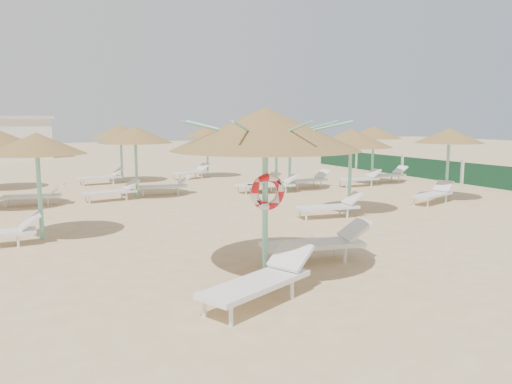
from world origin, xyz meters
name	(u,v)px	position (x,y,z in m)	size (l,w,h in m)	color
ground	(281,267)	(0.00, 0.00, 0.00)	(120.00, 120.00, 0.00)	#DABB85
main_palapa	(265,129)	(-0.48, -0.23, 2.77)	(3.55, 3.55, 3.18)	#75CBB0
lounger_main_a	(262,279)	(-1.21, -1.58, 0.39)	(2.32, 1.53, 0.82)	white
lounger_main_b	(319,242)	(0.96, 0.08, 0.40)	(2.40, 1.14, 0.84)	white
palapa_field	(190,136)	(1.58, 10.35, 2.31)	(20.18, 13.86, 2.72)	#75CBB0
windbreak_fence	(431,169)	(14.00, 9.96, 0.50)	(0.08, 19.84, 1.10)	#174623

